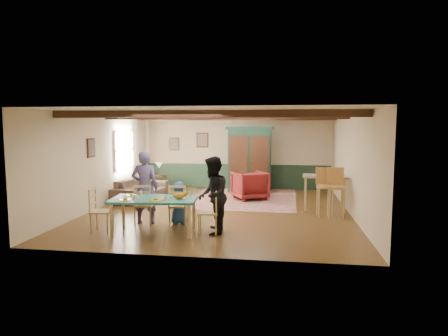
# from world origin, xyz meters

# --- Properties ---
(floor) EXTENTS (8.00, 8.00, 0.00)m
(floor) POSITION_xyz_m (0.00, 0.00, 0.00)
(floor) COLOR #472D14
(floor) RESTS_ON ground
(wall_back) EXTENTS (7.00, 0.02, 2.70)m
(wall_back) POSITION_xyz_m (0.00, 4.00, 1.35)
(wall_back) COLOR beige
(wall_back) RESTS_ON floor
(wall_left) EXTENTS (0.02, 8.00, 2.70)m
(wall_left) POSITION_xyz_m (-3.50, 0.00, 1.35)
(wall_left) COLOR beige
(wall_left) RESTS_ON floor
(wall_right) EXTENTS (0.02, 8.00, 2.70)m
(wall_right) POSITION_xyz_m (3.50, 0.00, 1.35)
(wall_right) COLOR beige
(wall_right) RESTS_ON floor
(ceiling) EXTENTS (7.00, 8.00, 0.02)m
(ceiling) POSITION_xyz_m (0.00, 0.00, 2.70)
(ceiling) COLOR white
(ceiling) RESTS_ON wall_back
(wainscot_back) EXTENTS (6.95, 0.03, 0.90)m
(wainscot_back) POSITION_xyz_m (0.00, 3.98, 0.45)
(wainscot_back) COLOR #1C3323
(wainscot_back) RESTS_ON floor
(ceiling_beam_front) EXTENTS (6.95, 0.16, 0.16)m
(ceiling_beam_front) POSITION_xyz_m (0.00, -2.30, 2.61)
(ceiling_beam_front) COLOR black
(ceiling_beam_front) RESTS_ON ceiling
(ceiling_beam_mid) EXTENTS (6.95, 0.16, 0.16)m
(ceiling_beam_mid) POSITION_xyz_m (0.00, 0.40, 2.61)
(ceiling_beam_mid) COLOR black
(ceiling_beam_mid) RESTS_ON ceiling
(ceiling_beam_back) EXTENTS (6.95, 0.16, 0.16)m
(ceiling_beam_back) POSITION_xyz_m (0.00, 3.00, 2.61)
(ceiling_beam_back) COLOR black
(ceiling_beam_back) RESTS_ON ceiling
(window_left) EXTENTS (0.06, 1.60, 1.30)m
(window_left) POSITION_xyz_m (-3.47, 1.70, 1.55)
(window_left) COLOR white
(window_left) RESTS_ON wall_left
(picture_left_wall) EXTENTS (0.04, 0.42, 0.52)m
(picture_left_wall) POSITION_xyz_m (-3.47, -0.60, 1.75)
(picture_left_wall) COLOR gray
(picture_left_wall) RESTS_ON wall_left
(picture_back_a) EXTENTS (0.45, 0.04, 0.55)m
(picture_back_a) POSITION_xyz_m (-1.30, 3.97, 1.80)
(picture_back_a) COLOR gray
(picture_back_a) RESTS_ON wall_back
(picture_back_b) EXTENTS (0.38, 0.04, 0.48)m
(picture_back_b) POSITION_xyz_m (-2.40, 3.97, 1.65)
(picture_back_b) COLOR gray
(picture_back_b) RESTS_ON wall_back
(dining_table) EXTENTS (1.94, 1.19, 0.77)m
(dining_table) POSITION_xyz_m (-1.08, -2.53, 0.39)
(dining_table) COLOR #226D64
(dining_table) RESTS_ON floor
(dining_chair_far_left) EXTENTS (0.47, 0.49, 0.98)m
(dining_chair_far_left) POSITION_xyz_m (-1.56, -1.83, 0.49)
(dining_chair_far_left) COLOR tan
(dining_chair_far_left) RESTS_ON floor
(dining_chair_far_right) EXTENTS (0.47, 0.49, 0.98)m
(dining_chair_far_right) POSITION_xyz_m (-0.74, -1.75, 0.49)
(dining_chair_far_right) COLOR tan
(dining_chair_far_right) RESTS_ON floor
(dining_chair_end_left) EXTENTS (0.49, 0.47, 0.98)m
(dining_chair_end_left) POSITION_xyz_m (-2.26, -2.64, 0.49)
(dining_chair_end_left) COLOR tan
(dining_chair_end_left) RESTS_ON floor
(dining_chair_end_right) EXTENTS (0.49, 0.47, 0.98)m
(dining_chair_end_right) POSITION_xyz_m (0.10, -2.42, 0.49)
(dining_chair_end_right) COLOR tan
(dining_chair_end_right) RESTS_ON floor
(person_man) EXTENTS (0.68, 0.48, 1.77)m
(person_man) POSITION_xyz_m (-1.56, -1.75, 0.89)
(person_man) COLOR #60518B
(person_man) RESTS_ON floor
(person_woman) EXTENTS (0.71, 0.88, 1.70)m
(person_woman) POSITION_xyz_m (0.20, -2.41, 0.85)
(person_woman) COLOR black
(person_woman) RESTS_ON floor
(person_child) EXTENTS (0.53, 0.37, 1.03)m
(person_child) POSITION_xyz_m (-0.75, -1.67, 0.52)
(person_child) COLOR #244A91
(person_child) RESTS_ON floor
(cat) EXTENTS (0.38, 0.18, 0.18)m
(cat) POSITION_xyz_m (-0.51, -2.58, 0.86)
(cat) COLOR orange
(cat) RESTS_ON dining_table
(place_setting_near_left) EXTENTS (0.44, 0.34, 0.11)m
(place_setting_near_left) POSITION_xyz_m (-1.62, -2.84, 0.83)
(place_setting_near_left) COLOR yellow
(place_setting_near_left) RESTS_ON dining_table
(place_setting_near_center) EXTENTS (0.44, 0.34, 0.11)m
(place_setting_near_center) POSITION_xyz_m (-0.95, -2.77, 0.83)
(place_setting_near_center) COLOR yellow
(place_setting_near_center) RESTS_ON dining_table
(place_setting_far_left) EXTENTS (0.44, 0.34, 0.11)m
(place_setting_far_left) POSITION_xyz_m (-1.67, -2.32, 0.83)
(place_setting_far_left) COLOR yellow
(place_setting_far_left) RESTS_ON dining_table
(place_setting_far_right) EXTENTS (0.44, 0.34, 0.11)m
(place_setting_far_right) POSITION_xyz_m (-0.54, -2.22, 0.83)
(place_setting_far_right) COLOR yellow
(place_setting_far_right) RESTS_ON dining_table
(area_rug) EXTENTS (3.40, 4.01, 0.01)m
(area_rug) POSITION_xyz_m (0.48, 1.84, 0.01)
(area_rug) COLOR tan
(area_rug) RESTS_ON floor
(armoire) EXTENTS (1.65, 0.67, 2.31)m
(armoire) POSITION_xyz_m (0.56, 3.15, 1.16)
(armoire) COLOR black
(armoire) RESTS_ON floor
(armchair) EXTENTS (1.32, 1.33, 0.90)m
(armchair) POSITION_xyz_m (0.68, 1.76, 0.45)
(armchair) COLOR #4E0F13
(armchair) RESTS_ON floor
(sofa) EXTENTS (1.22, 2.43, 0.68)m
(sofa) POSITION_xyz_m (-2.76, 1.23, 0.34)
(sofa) COLOR #3C2E25
(sofa) RESTS_ON floor
(end_table) EXTENTS (0.46, 0.46, 0.53)m
(end_table) POSITION_xyz_m (-2.72, 3.06, 0.27)
(end_table) COLOR black
(end_table) RESTS_ON floor
(table_lamp) EXTENTS (0.29, 0.29, 0.49)m
(table_lamp) POSITION_xyz_m (-2.72, 3.06, 0.78)
(table_lamp) COLOR beige
(table_lamp) RESTS_ON end_table
(counter_table) EXTENTS (1.23, 0.76, 0.99)m
(counter_table) POSITION_xyz_m (2.86, 0.35, 0.49)
(counter_table) COLOR #B9AD90
(counter_table) RESTS_ON floor
(bar_stool_left) EXTENTS (0.48, 0.52, 1.26)m
(bar_stool_left) POSITION_xyz_m (2.80, -0.37, 0.63)
(bar_stool_left) COLOR tan
(bar_stool_left) RESTS_ON floor
(bar_stool_right) EXTENTS (0.45, 0.50, 1.27)m
(bar_stool_right) POSITION_xyz_m (3.07, -0.43, 0.64)
(bar_stool_right) COLOR tan
(bar_stool_right) RESTS_ON floor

